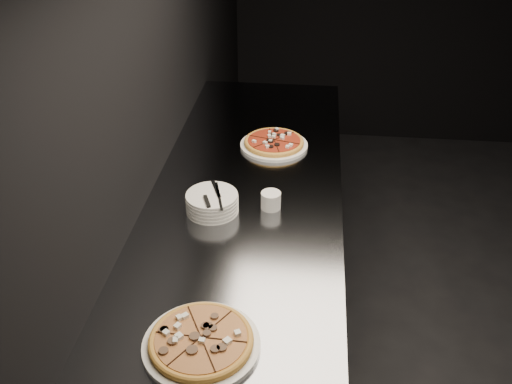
# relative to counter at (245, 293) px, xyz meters

# --- Properties ---
(wall_left) EXTENTS (0.02, 5.00, 2.80)m
(wall_left) POSITION_rel_counter_xyz_m (-0.37, 0.00, 0.94)
(wall_left) COLOR black
(wall_left) RESTS_ON floor
(counter) EXTENTS (0.74, 2.44, 0.92)m
(counter) POSITION_rel_counter_xyz_m (0.00, 0.00, 0.00)
(counter) COLOR slate
(counter) RESTS_ON floor
(pizza_mushroom) EXTENTS (0.32, 0.32, 0.04)m
(pizza_mushroom) POSITION_rel_counter_xyz_m (-0.02, -0.73, 0.48)
(pizza_mushroom) COLOR white
(pizza_mushroom) RESTS_ON counter
(pizza_tomato) EXTENTS (0.33, 0.33, 0.03)m
(pizza_tomato) POSITION_rel_counter_xyz_m (0.08, 0.46, 0.48)
(pizza_tomato) COLOR white
(pizza_tomato) RESTS_ON counter
(plate_stack) EXTENTS (0.19, 0.19, 0.07)m
(plate_stack) POSITION_rel_counter_xyz_m (-0.11, -0.07, 0.50)
(plate_stack) COLOR white
(plate_stack) RESTS_ON counter
(cutlery) EXTENTS (0.07, 0.20, 0.01)m
(cutlery) POSITION_rel_counter_xyz_m (-0.10, -0.09, 0.53)
(cutlery) COLOR silver
(cutlery) RESTS_ON plate_stack
(ramekin) EXTENTS (0.07, 0.07, 0.06)m
(ramekin) POSITION_rel_counter_xyz_m (0.10, -0.03, 0.49)
(ramekin) COLOR silver
(ramekin) RESTS_ON counter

